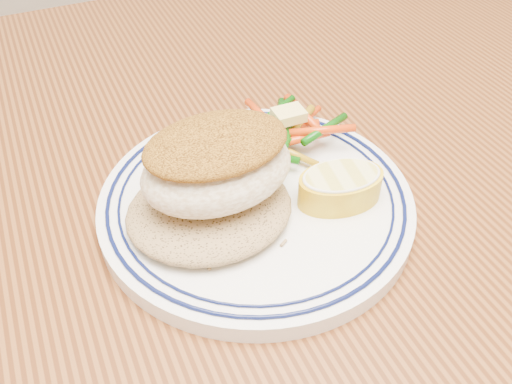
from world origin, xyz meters
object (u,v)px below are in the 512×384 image
object	(u,v)px
fish_fillet	(217,163)
rice_pilaf	(209,206)
dining_table	(204,294)
plate	(256,202)
vegetable_pile	(282,133)
lemon_wedge	(340,186)

from	to	relation	value
fish_fillet	rice_pilaf	bearing A→B (deg)	-154.10
dining_table	plate	bearing A→B (deg)	-12.97
plate	vegetable_pile	distance (m)	0.07
rice_pilaf	vegetable_pile	bearing A→B (deg)	33.49
dining_table	fish_fillet	distance (m)	0.16
dining_table	fish_fillet	world-z (taller)	fish_fillet
plate	lemon_wedge	xyz separation A→B (m)	(0.06, -0.03, 0.02)
plate	vegetable_pile	xyz separation A→B (m)	(0.05, 0.05, 0.02)
dining_table	fish_fillet	bearing A→B (deg)	-42.85
dining_table	vegetable_pile	size ratio (longest dim) A/B	13.60
fish_fillet	lemon_wedge	world-z (taller)	fish_fillet
dining_table	plate	xyz separation A→B (m)	(0.05, -0.01, 0.11)
plate	rice_pilaf	xyz separation A→B (m)	(-0.04, -0.01, 0.02)
vegetable_pile	rice_pilaf	bearing A→B (deg)	-146.51
plate	lemon_wedge	world-z (taller)	lemon_wedge
dining_table	rice_pilaf	world-z (taller)	rice_pilaf
vegetable_pile	lemon_wedge	distance (m)	0.08
dining_table	rice_pilaf	xyz separation A→B (m)	(0.01, -0.02, 0.12)
rice_pilaf	lemon_wedge	bearing A→B (deg)	-12.26
rice_pilaf	lemon_wedge	world-z (taller)	lemon_wedge
dining_table	rice_pilaf	distance (m)	0.13
lemon_wedge	fish_fillet	bearing A→B (deg)	163.74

